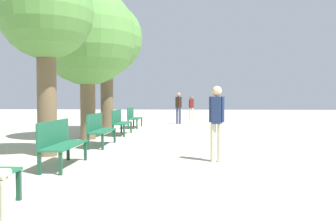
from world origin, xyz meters
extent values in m
cube|color=#19422D|center=(-1.90, 1.06, 0.21)|extent=(0.06, 0.06, 0.43)
cube|color=#1E6042|center=(-2.10, 3.58, 0.45)|extent=(0.49, 1.74, 0.04)
cube|color=#1E6042|center=(-2.32, 3.58, 0.72)|extent=(0.04, 1.74, 0.50)
cube|color=#19422D|center=(-1.90, 2.75, 0.21)|extent=(0.06, 0.06, 0.43)
cube|color=#19422D|center=(-1.90, 4.41, 0.21)|extent=(0.06, 0.06, 0.43)
cube|color=#19422D|center=(-2.30, 2.75, 0.21)|extent=(0.06, 0.06, 0.43)
cube|color=#19422D|center=(-2.30, 4.41, 0.21)|extent=(0.06, 0.06, 0.43)
cube|color=#1E6042|center=(-2.10, 6.93, 0.45)|extent=(0.49, 1.74, 0.04)
cube|color=#1E6042|center=(-2.32, 6.93, 0.72)|extent=(0.04, 1.74, 0.50)
cube|color=#19422D|center=(-1.90, 6.10, 0.21)|extent=(0.06, 0.06, 0.43)
cube|color=#19422D|center=(-1.90, 7.76, 0.21)|extent=(0.06, 0.06, 0.43)
cube|color=#19422D|center=(-2.30, 6.10, 0.21)|extent=(0.06, 0.06, 0.43)
cube|color=#19422D|center=(-2.30, 7.76, 0.21)|extent=(0.06, 0.06, 0.43)
cube|color=#1E6042|center=(-2.10, 10.28, 0.45)|extent=(0.49, 1.74, 0.04)
cube|color=#1E6042|center=(-2.32, 10.28, 0.72)|extent=(0.04, 1.74, 0.50)
cube|color=#19422D|center=(-1.90, 9.46, 0.21)|extent=(0.06, 0.06, 0.43)
cube|color=#19422D|center=(-1.90, 11.11, 0.21)|extent=(0.06, 0.06, 0.43)
cube|color=#19422D|center=(-2.30, 9.46, 0.21)|extent=(0.06, 0.06, 0.43)
cube|color=#19422D|center=(-2.30, 11.11, 0.21)|extent=(0.06, 0.06, 0.43)
cube|color=#1E6042|center=(-2.10, 13.64, 0.45)|extent=(0.49, 1.74, 0.04)
cube|color=#1E6042|center=(-2.32, 13.64, 0.72)|extent=(0.04, 1.74, 0.50)
cube|color=#19422D|center=(-1.90, 12.81, 0.21)|extent=(0.06, 0.06, 0.43)
cube|color=#19422D|center=(-1.90, 14.46, 0.21)|extent=(0.06, 0.06, 0.43)
cube|color=#19422D|center=(-2.30, 12.81, 0.21)|extent=(0.06, 0.06, 0.43)
cube|color=#19422D|center=(-2.30, 14.46, 0.21)|extent=(0.06, 0.06, 0.43)
cylinder|color=brown|center=(-3.02, 5.00, 1.45)|extent=(0.47, 0.47, 2.91)
sphere|color=#568E42|center=(-3.02, 5.00, 3.55)|extent=(2.32, 2.32, 2.32)
cylinder|color=brown|center=(-3.02, 8.70, 1.31)|extent=(0.52, 0.52, 2.62)
sphere|color=#568E42|center=(-3.02, 8.70, 3.55)|extent=(3.37, 3.37, 3.37)
cylinder|color=brown|center=(-3.02, 11.69, 1.56)|extent=(0.53, 0.53, 3.12)
sphere|color=#568E42|center=(-3.02, 11.69, 3.95)|extent=(3.03, 3.03, 3.03)
cylinder|color=beige|center=(-1.68, 0.24, 0.23)|extent=(0.11, 0.11, 0.47)
cylinder|color=beige|center=(-1.68, 0.38, 0.23)|extent=(0.11, 0.11, 0.47)
cylinder|color=#384260|center=(-0.19, 16.34, 0.43)|extent=(0.13, 0.13, 0.86)
cylinder|color=#384260|center=(-0.04, 16.34, 0.43)|extent=(0.13, 0.13, 0.86)
cube|color=black|center=(-0.11, 16.34, 1.17)|extent=(0.30, 0.29, 0.61)
cylinder|color=black|center=(-0.24, 16.34, 1.18)|extent=(0.09, 0.09, 0.58)
cylinder|color=black|center=(0.02, 16.34, 1.18)|extent=(0.09, 0.09, 0.58)
sphere|color=#A37A5B|center=(-0.11, 16.34, 1.60)|extent=(0.23, 0.23, 0.23)
cylinder|color=beige|center=(1.02, 4.40, 0.43)|extent=(0.13, 0.13, 0.86)
cylinder|color=beige|center=(1.18, 4.40, 0.43)|extent=(0.13, 0.13, 0.86)
cube|color=navy|center=(1.10, 4.40, 1.16)|extent=(0.25, 0.28, 0.61)
cylinder|color=navy|center=(0.97, 4.40, 1.18)|extent=(0.09, 0.09, 0.58)
cylinder|color=navy|center=(1.23, 4.40, 1.18)|extent=(0.09, 0.09, 0.58)
sphere|color=tan|center=(1.10, 4.40, 1.59)|extent=(0.23, 0.23, 0.23)
cylinder|color=beige|center=(0.53, 19.69, 0.39)|extent=(0.11, 0.11, 0.78)
cylinder|color=beige|center=(0.67, 19.69, 0.39)|extent=(0.11, 0.11, 0.78)
cube|color=maroon|center=(0.60, 19.69, 1.06)|extent=(0.27, 0.25, 0.55)
cylinder|color=maroon|center=(0.48, 19.69, 1.07)|extent=(0.08, 0.08, 0.53)
cylinder|color=maroon|center=(0.72, 19.69, 1.07)|extent=(0.08, 0.08, 0.53)
sphere|color=brown|center=(0.60, 19.69, 1.45)|extent=(0.21, 0.21, 0.21)
camera|label=1|loc=(0.50, -4.01, 1.45)|focal=40.00mm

